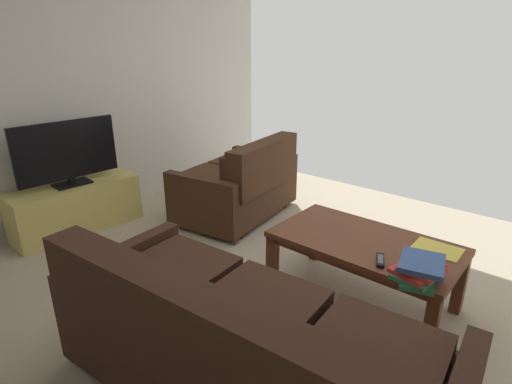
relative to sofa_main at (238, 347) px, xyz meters
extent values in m
cube|color=#B7A88E|center=(0.29, -1.02, -0.36)|extent=(5.24, 4.80, 0.01)
cube|color=silver|center=(2.91, -1.02, 0.99)|extent=(0.12, 4.80, 2.70)
cylinder|color=black|center=(0.84, -0.37, -0.33)|extent=(0.05, 0.05, 0.06)
cylinder|color=black|center=(0.78, 0.36, -0.33)|extent=(0.05, 0.05, 0.06)
cube|color=#382116|center=(0.01, -0.07, -0.11)|extent=(1.84, 1.00, 0.37)
cube|color=#382116|center=(-0.58, -0.14, 0.12)|extent=(0.61, 0.79, 0.10)
cube|color=#382116|center=(0.01, -0.09, 0.12)|extent=(0.61, 0.79, 0.10)
cube|color=#382116|center=(0.60, -0.04, 0.12)|extent=(0.61, 0.79, 0.10)
cube|color=#382116|center=(-0.02, 0.30, 0.25)|extent=(1.78, 0.33, 0.47)
cube|color=#382116|center=(-0.02, 0.19, 0.25)|extent=(0.54, 0.16, 0.33)
cube|color=#382116|center=(0.57, 0.24, 0.25)|extent=(0.54, 0.16, 0.33)
cube|color=#382116|center=(0.94, 0.01, -0.04)|extent=(0.17, 0.86, 0.53)
cylinder|color=black|center=(2.05, -2.15, -0.33)|extent=(0.06, 0.06, 0.06)
cylinder|color=black|center=(1.92, -1.27, -0.33)|extent=(0.06, 0.06, 0.06)
cylinder|color=black|center=(1.37, -2.25, -0.33)|extent=(0.06, 0.06, 0.06)
cylinder|color=black|center=(1.24, -1.37, -0.33)|extent=(0.06, 0.06, 0.06)
cube|color=#422819|center=(1.64, -1.76, -0.11)|extent=(0.95, 1.15, 0.37)
cube|color=#422819|center=(1.70, -2.01, 0.12)|extent=(0.77, 0.59, 0.10)
cube|color=#422819|center=(1.62, -1.50, 0.12)|extent=(0.77, 0.59, 0.10)
cube|color=#422819|center=(1.31, -1.81, 0.25)|extent=(0.33, 1.06, 0.46)
cube|color=#422819|center=(1.45, -2.05, 0.25)|extent=(0.19, 0.48, 0.32)
cube|color=#422819|center=(1.38, -1.53, 0.25)|extent=(0.19, 0.48, 0.32)
cube|color=#422819|center=(1.73, -2.33, -0.04)|extent=(0.81, 0.22, 0.53)
cube|color=#422819|center=(1.56, -1.19, -0.04)|extent=(0.81, 0.22, 0.53)
cube|color=brown|center=(-0.06, -1.21, 0.10)|extent=(1.22, 0.67, 0.04)
cube|color=brown|center=(-0.06, -1.21, 0.05)|extent=(1.12, 0.61, 0.05)
cube|color=brown|center=(-0.62, -1.51, -0.14)|extent=(0.07, 0.07, 0.43)
cube|color=brown|center=(0.51, -1.51, -0.14)|extent=(0.07, 0.07, 0.43)
cube|color=brown|center=(-0.62, -0.92, -0.14)|extent=(0.07, 0.07, 0.43)
cube|color=brown|center=(0.51, -0.92, -0.14)|extent=(0.07, 0.07, 0.43)
cube|color=#D8C666|center=(2.58, -0.51, -0.12)|extent=(0.46, 1.18, 0.47)
cube|color=black|center=(2.69, -0.51, -0.12)|extent=(0.06, 0.99, 0.28)
cube|color=black|center=(2.59, -0.66, -0.12)|extent=(0.21, 0.25, 0.06)
cube|color=black|center=(2.58, -0.51, 0.12)|extent=(0.21, 0.33, 0.02)
cube|color=black|center=(2.58, -0.51, 0.16)|extent=(0.04, 0.06, 0.06)
cube|color=black|center=(2.58, -0.51, 0.44)|extent=(0.08, 0.93, 0.54)
cube|color=black|center=(2.60, -0.51, 0.44)|extent=(0.05, 0.90, 0.51)
cube|color=#337F51|center=(-0.50, -0.95, 0.13)|extent=(0.26, 0.33, 0.03)
cube|color=#337F51|center=(-0.50, -0.94, 0.16)|extent=(0.23, 0.30, 0.03)
cube|color=#C63833|center=(-0.50, -0.94, 0.18)|extent=(0.26, 0.31, 0.03)
cube|color=#C63833|center=(-0.52, -0.93, 0.21)|extent=(0.21, 0.25, 0.02)
cube|color=#385693|center=(-0.52, -0.94, 0.23)|extent=(0.28, 0.32, 0.03)
cube|color=black|center=(-0.26, -1.00, 0.13)|extent=(0.11, 0.16, 0.02)
cube|color=#59595B|center=(-0.26, -1.00, 0.14)|extent=(0.08, 0.11, 0.00)
cube|color=#E0CC4C|center=(-0.47, -1.38, 0.12)|extent=(0.29, 0.22, 0.01)
camera|label=1|loc=(-1.07, 1.13, 1.37)|focal=28.40mm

